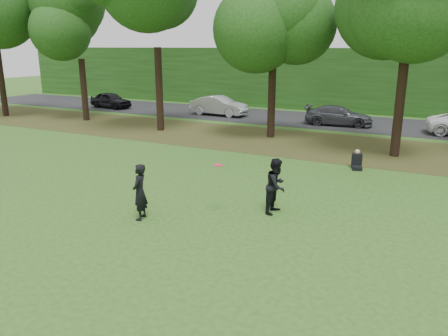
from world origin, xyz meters
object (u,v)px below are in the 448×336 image
player_left (140,192)px  seated_person (357,161)px  player_right (276,186)px  frisbee (218,165)px

player_left → seated_person: (4.84, 8.91, -0.56)m
player_right → seated_person: (1.33, 6.50, -0.58)m
player_left → frisbee: player_left is taller
player_left → frisbee: size_ratio=4.58×
player_right → seated_person: size_ratio=2.14×
player_right → frisbee: player_right is taller
frisbee → seated_person: bearing=69.0°
player_left → seated_person: size_ratio=2.10×
player_right → seated_person: bearing=-6.9°
frisbee → player_left: bearing=-144.6°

